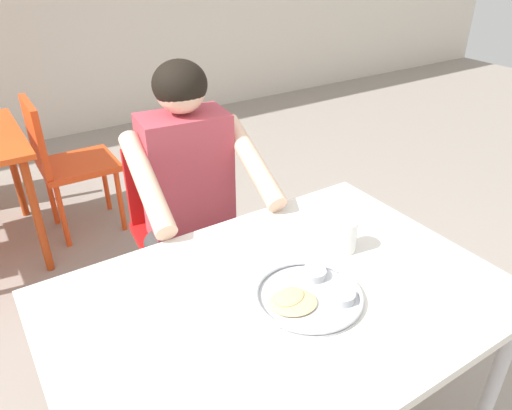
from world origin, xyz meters
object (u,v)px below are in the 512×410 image
at_px(table_foreground, 281,315).
at_px(chair_red_right, 63,158).
at_px(thali_tray, 309,295).
at_px(diner_foreground, 195,193).
at_px(drinking_cup, 344,234).
at_px(chair_foreground, 181,221).

height_order(table_foreground, chair_red_right, chair_red_right).
distance_m(table_foreground, chair_red_right, 1.94).
xyz_separation_m(thali_tray, diner_foreground, (0.02, 0.74, -0.02)).
height_order(thali_tray, chair_red_right, chair_red_right).
bearing_deg(diner_foreground, table_foreground, -96.63).
relative_size(table_foreground, drinking_cup, 11.54).
bearing_deg(thali_tray, chair_foreground, 87.73).
bearing_deg(chair_foreground, drinking_cup, -76.65).
bearing_deg(drinking_cup, chair_red_right, 104.40).
xyz_separation_m(chair_foreground, diner_foreground, (-0.02, -0.22, 0.25)).
height_order(diner_foreground, chair_red_right, diner_foreground).
xyz_separation_m(drinking_cup, diner_foreground, (-0.22, 0.62, -0.07)).
distance_m(diner_foreground, chair_red_right, 1.28).
xyz_separation_m(thali_tray, chair_red_right, (-0.24, 1.97, -0.28)).
distance_m(thali_tray, diner_foreground, 0.74).
height_order(thali_tray, chair_foreground, chair_foreground).
xyz_separation_m(diner_foreground, chair_red_right, (-0.26, 1.23, -0.25)).
bearing_deg(thali_tray, chair_red_right, 96.90).
relative_size(thali_tray, chair_foreground, 0.36).
relative_size(drinking_cup, chair_red_right, 0.13).
bearing_deg(table_foreground, drinking_cup, 14.63).
bearing_deg(chair_red_right, chair_foreground, -74.74).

